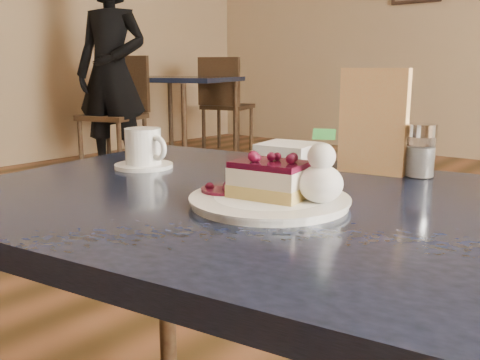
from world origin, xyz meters
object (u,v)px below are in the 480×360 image
Objects in this scene: dessert_plate at (269,201)px; cheesecake_slice at (270,180)px; main_table at (282,242)px; coffee_set at (144,150)px; patron at (112,73)px; bg_table_far_left at (178,153)px.

cheesecake_slice is (0.00, 0.00, 0.03)m from dessert_plate.
dessert_plate is (0.01, -0.05, 0.08)m from main_table.
patron is (-2.75, 2.02, 0.11)m from coffee_set.
main_table is 9.94× the size of cheesecake_slice.
dessert_plate is at bearing -90.00° from main_table.
patron is at bearing 143.76° from coffee_set.
cheesecake_slice is 0.06× the size of bg_table_far_left.
dessert_plate is at bearing 171.28° from cheesecake_slice.
dessert_plate is 0.12× the size of bg_table_far_left.
coffee_set is (-0.38, 0.08, 0.03)m from dessert_plate.
cheesecake_slice is at bearing -56.18° from patron.
main_table is 0.72× the size of patron.
dessert_plate is at bearing -11.71° from coffee_set.
main_table is 4.31m from bg_table_far_left.
patron reaches higher than coffee_set.
bg_table_far_left is at bearing 138.07° from dessert_plate.
main_table is at bearing -55.66° from patron.
cheesecake_slice reaches higher than dessert_plate.
cheesecake_slice is (0.01, -0.05, 0.11)m from main_table.
coffee_set is 0.08× the size of patron.
dessert_plate is 0.14× the size of patron.
main_table is 5.07× the size of dessert_plate.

